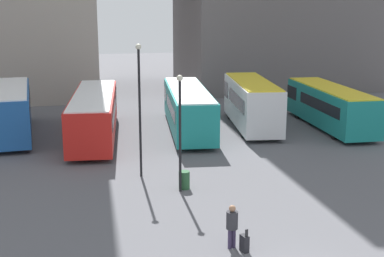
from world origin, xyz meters
TOP-DOWN VIEW (x-y plane):
  - bus_0 at (-10.79, 22.64)m, footprint 3.26×10.24m
  - bus_1 at (-5.45, 21.00)m, footprint 3.77×12.48m
  - bus_2 at (0.84, 21.53)m, footprint 3.68×11.70m
  - bus_3 at (5.40, 21.62)m, footprint 3.62×9.48m
  - bus_4 at (10.79, 20.55)m, footprint 2.97×10.52m
  - traveler at (-1.29, 3.57)m, footprint 0.51×0.51m
  - suitcase at (-0.94, 3.20)m, footprint 0.29×0.40m
  - lamp_post_0 at (-1.97, 9.75)m, footprint 0.28×0.28m
  - lamp_post_1 at (-3.48, 12.33)m, footprint 0.28×0.28m
  - trash_bin at (-1.72, 10.07)m, footprint 0.52×0.52m

SIDE VIEW (x-z plane):
  - suitcase at x=-0.94m, z-range -0.13..0.76m
  - trash_bin at x=-1.72m, z-range 0.00..0.85m
  - traveler at x=-1.29m, z-range 0.15..1.77m
  - bus_4 at x=10.79m, z-range 0.13..2.98m
  - bus_1 at x=-5.45m, z-range 0.14..3.05m
  - bus_2 at x=0.84m, z-range 0.14..3.07m
  - bus_0 at x=-10.79m, z-range 0.14..3.35m
  - bus_3 at x=5.40m, z-range 0.13..3.45m
  - lamp_post_0 at x=-1.97m, z-range 0.50..5.94m
  - lamp_post_1 at x=-3.48m, z-range 0.52..7.17m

